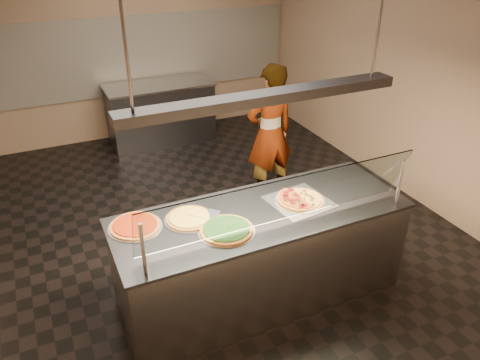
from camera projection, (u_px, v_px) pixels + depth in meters
name	position (u px, v px, depth m)	size (l,w,h in m)	color
ground	(216.00, 220.00, 5.60)	(5.00, 6.00, 0.02)	black
wall_back	(140.00, 41.00, 7.27)	(5.00, 0.02, 3.00)	#967B61
wall_front	(423.00, 268.00, 2.48)	(5.00, 0.02, 3.00)	#967B61
wall_right	(400.00, 71.00, 5.80)	(0.02, 6.00, 3.00)	#967B61
tile_band	(142.00, 55.00, 7.34)	(4.90, 0.02, 1.20)	silver
serving_counter	(261.00, 255.00, 4.24)	(2.58, 0.94, 0.93)	#B7B7BC
sneeze_guard	(283.00, 201.00, 3.60)	(2.34, 0.18, 0.54)	#B7B7BC
perforated_tray	(299.00, 201.00, 4.16)	(0.55, 0.55, 0.01)	silver
half_pizza_pepperoni	(290.00, 201.00, 4.11)	(0.25, 0.43, 0.05)	#9C5925
half_pizza_sausage	(309.00, 197.00, 4.19)	(0.25, 0.43, 0.04)	#9C5925
pizza_spinach	(226.00, 229.00, 3.75)	(0.47, 0.47, 0.03)	silver
pizza_cheese	(189.00, 218.00, 3.91)	(0.42, 0.42, 0.03)	silver
pizza_tomato	(135.00, 226.00, 3.81)	(0.44, 0.44, 0.03)	silver
pizza_spatula	(202.00, 214.00, 3.92)	(0.28, 0.17, 0.02)	#B7B7BC
prep_table	(161.00, 112.00, 7.44)	(1.64, 0.74, 0.93)	#3A3A3F
worker	(270.00, 134.00, 5.68)	(0.63, 0.41, 1.73)	black
heat_lamp_housing	(265.00, 98.00, 3.53)	(2.30, 0.18, 0.08)	#3A3A3F
lamp_rod_left	(124.00, 35.00, 2.90)	(0.02, 0.02, 1.01)	#B7B7BC
lamp_rod_right	(381.00, 13.00, 3.64)	(0.02, 0.02, 1.01)	#B7B7BC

